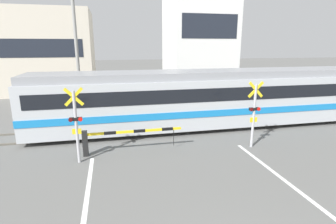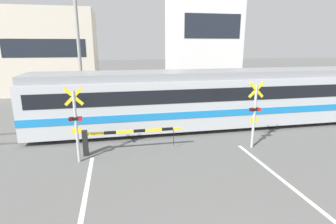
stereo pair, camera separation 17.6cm
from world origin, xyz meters
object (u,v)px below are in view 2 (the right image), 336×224
(crossing_barrier_far, at_px, (184,101))
(crossing_signal_left, at_px, (76,122))
(crossing_barrier_near, at_px, (113,137))
(pedestrian, at_px, (132,90))
(crossing_signal_right, at_px, (255,112))
(commuter_train, at_px, (214,97))

(crossing_barrier_far, relative_size, crossing_signal_left, 1.40)
(crossing_barrier_near, height_order, crossing_signal_left, crossing_signal_left)
(crossing_barrier_near, distance_m, crossing_barrier_far, 7.55)
(crossing_barrier_far, distance_m, pedestrian, 4.95)
(crossing_barrier_far, xyz_separation_m, crossing_signal_right, (1.28, -6.56, 0.85))
(commuter_train, xyz_separation_m, crossing_barrier_near, (-5.34, -2.70, -0.90))
(crossing_barrier_far, bearing_deg, pedestrian, 128.97)
(pedestrian, bearing_deg, commuter_train, -61.57)
(crossing_barrier_far, distance_m, crossing_signal_left, 8.83)
(commuter_train, height_order, pedestrian, commuter_train)
(commuter_train, distance_m, crossing_signal_left, 7.37)
(crossing_signal_right, bearing_deg, crossing_signal_left, 180.00)
(commuter_train, bearing_deg, crossing_signal_left, -153.85)
(commuter_train, bearing_deg, crossing_barrier_far, 102.97)
(crossing_signal_right, height_order, pedestrian, crossing_signal_right)
(crossing_signal_left, xyz_separation_m, crossing_signal_right, (7.13, 0.00, 0.00))
(commuter_train, distance_m, pedestrian, 8.16)
(crossing_barrier_far, bearing_deg, commuter_train, -77.03)
(commuter_train, relative_size, crossing_signal_right, 6.56)
(crossing_signal_right, bearing_deg, crossing_barrier_far, 101.03)
(crossing_barrier_near, bearing_deg, crossing_barrier_far, 52.67)
(crossing_barrier_near, bearing_deg, pedestrian, 81.52)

